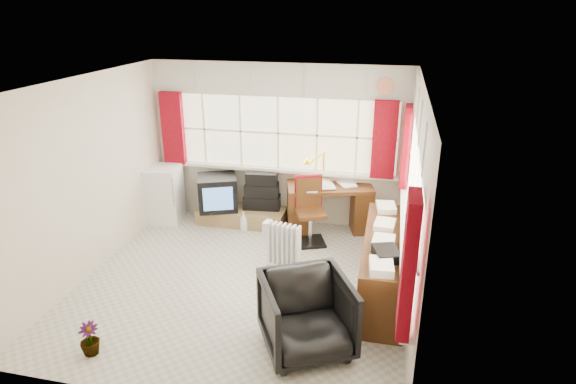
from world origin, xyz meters
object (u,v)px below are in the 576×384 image
desk_lamp (324,160)px  task_chair (309,207)px  office_chair (307,315)px  tv_bench (242,216)px  desk (329,205)px  crt_tv (217,193)px  mini_fridge (164,194)px  radiator (284,252)px  credenza (384,263)px

desk_lamp → task_chair: bearing=-100.1°
office_chair → tv_bench: office_chair is taller
office_chair → tv_bench: bearing=92.1°
desk → tv_bench: desk is taller
crt_tv → mini_fridge: (-0.88, -0.08, -0.07)m
desk → mini_fridge: bearing=-175.3°
radiator → crt_tv: (-1.36, 1.22, 0.25)m
task_chair → tv_bench: bearing=163.3°
task_chair → credenza: task_chair is taller
office_chair → radiator: 1.57m
office_chair → tv_bench: size_ratio=0.62×
office_chair → credenza: (0.72, 1.22, -0.00)m
desk_lamp → tv_bench: 1.60m
credenza → mini_fridge: 3.79m
desk_lamp → credenza: bearing=-60.3°
desk_lamp → office_chair: (0.30, -3.00, -0.67)m
task_chair → radiator: 0.99m
desk → credenza: bearing=-61.0°
office_chair → radiator: (-0.57, 1.46, -0.12)m
desk_lamp → crt_tv: desk_lamp is taller
credenza → crt_tv: bearing=151.2°
crt_tv → mini_fridge: size_ratio=0.84×
office_chair → mini_fridge: bearing=109.6°
office_chair → crt_tv: (-1.93, 2.68, 0.12)m
desk_lamp → crt_tv: 1.75m
desk_lamp → radiator: size_ratio=0.71×
desk → desk_lamp: 0.69m
tv_bench → desk: bearing=3.3°
credenza → mini_fridge: size_ratio=2.23×
desk_lamp → credenza: (1.02, -1.78, -0.67)m
desk → radiator: size_ratio=2.10×
credenza → tv_bench: 2.75m
crt_tv → desk_lamp: bearing=11.2°
mini_fridge → desk_lamp: bearing=9.0°
desk → office_chair: size_ratio=1.61×
desk → mini_fridge: (-2.64, -0.22, 0.04)m
desk_lamp → radiator: (-0.27, -1.54, -0.79)m
desk_lamp → office_chair: 3.09m
radiator → desk: bearing=73.7°
radiator → mini_fridge: bearing=152.9°
desk → desk_lamp: size_ratio=2.96×
desk_lamp → office_chair: bearing=-84.3°
desk_lamp → crt_tv: bearing=-168.8°
radiator → credenza: (1.29, -0.24, 0.12)m
tv_bench → radiator: bearing=-52.3°
desk_lamp → credenza: size_ratio=0.24×
task_chair → crt_tv: 1.55m
task_chair → radiator: (-0.16, -0.94, -0.25)m
radiator → credenza: credenza is taller
office_chair → radiator: office_chair is taller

